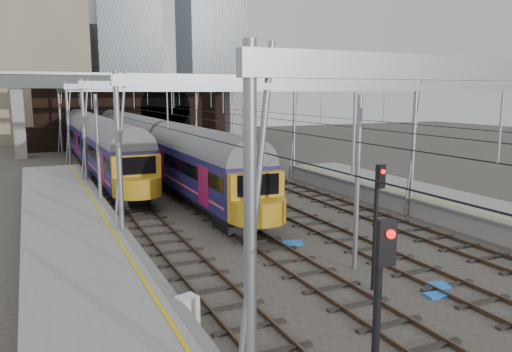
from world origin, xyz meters
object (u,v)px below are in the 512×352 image
train_second (88,135)px  relay_cabinet (187,315)px  signal_near_left (379,308)px  train_main (127,135)px  signal_near_centre (377,211)px

train_second → relay_cabinet: 41.70m
signal_near_left → train_main: bearing=100.7°
signal_near_centre → relay_cabinet: size_ratio=3.94×
train_main → train_second: train_second is taller
signal_near_left → relay_cabinet: (-1.96, 6.27, -2.44)m
train_main → signal_near_left: 47.32m
train_second → signal_near_left: train_second is taller
train_second → signal_near_left: 47.88m
train_main → signal_near_centre: bearing=-88.1°
train_main → train_second: bearing=169.8°
train_main → signal_near_left: train_main is taller
train_main → relay_cabinet: (-5.80, -40.89, -1.95)m
signal_near_centre → relay_cabinet: (-7.12, -0.37, -2.35)m
train_main → relay_cabinet: bearing=-98.1°
relay_cabinet → signal_near_centre: bearing=-14.6°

